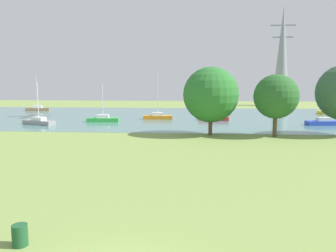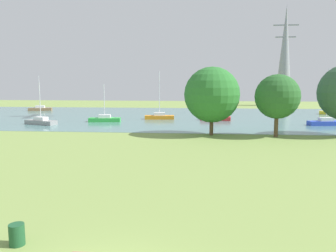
# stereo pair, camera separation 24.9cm
# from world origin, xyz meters

# --- Properties ---
(ground_plane) EXTENTS (160.00, 160.00, 0.00)m
(ground_plane) POSITION_xyz_m (0.00, 22.00, 0.00)
(ground_plane) COLOR #7F994C
(litter_bin) EXTENTS (0.56, 0.56, 0.80)m
(litter_bin) POSITION_xyz_m (-3.84, 2.18, 0.40)
(litter_bin) COLOR #1E512D
(litter_bin) RESTS_ON ground
(water_surface) EXTENTS (140.00, 40.00, 0.02)m
(water_surface) POSITION_xyz_m (0.00, 50.00, 0.01)
(water_surface) COLOR slate
(water_surface) RESTS_ON ground
(sailboat_green) EXTENTS (4.95, 2.10, 5.80)m
(sailboat_green) POSITION_xyz_m (-11.62, 40.77, 0.45)
(sailboat_green) COLOR green
(sailboat_green) RESTS_ON water_surface
(sailboat_red) EXTENTS (4.93, 2.01, 7.96)m
(sailboat_red) POSITION_xyz_m (5.49, 44.36, 0.48)
(sailboat_red) COLOR red
(sailboat_red) RESTS_ON water_surface
(sailboat_blue) EXTENTS (4.95, 2.10, 7.91)m
(sailboat_blue) POSITION_xyz_m (20.65, 39.37, 0.47)
(sailboat_blue) COLOR blue
(sailboat_blue) RESTS_ON water_surface
(sailboat_yellow) EXTENTS (5.03, 2.97, 6.77)m
(sailboat_yellow) POSITION_xyz_m (28.22, 56.40, 0.46)
(sailboat_yellow) COLOR yellow
(sailboat_yellow) RESTS_ON water_surface
(sailboat_gray) EXTENTS (5.03, 2.90, 5.99)m
(sailboat_gray) POSITION_xyz_m (-19.81, 36.61, 0.45)
(sailboat_gray) COLOR gray
(sailboat_gray) RESTS_ON water_surface
(sailboat_brown) EXTENTS (5.02, 2.66, 7.49)m
(sailboat_brown) POSITION_xyz_m (-31.33, 59.77, 0.47)
(sailboat_brown) COLOR brown
(sailboat_brown) RESTS_ON water_surface
(sailboat_orange) EXTENTS (4.93, 1.98, 7.84)m
(sailboat_orange) POSITION_xyz_m (-3.65, 45.25, 0.47)
(sailboat_orange) COLOR orange
(sailboat_orange) RESTS_ON water_surface
(tree_west_far) EXTENTS (6.31, 6.31, 7.78)m
(tree_west_far) POSITION_xyz_m (4.27, 29.10, 4.62)
(tree_west_far) COLOR brown
(tree_west_far) RESTS_ON ground
(tree_mid_shore) EXTENTS (4.89, 4.89, 6.91)m
(tree_mid_shore) POSITION_xyz_m (11.37, 28.50, 4.45)
(tree_mid_shore) COLOR brown
(tree_mid_shore) RESTS_ON ground
(electricity_pylon) EXTENTS (6.40, 4.40, 25.97)m
(electricity_pylon) POSITION_xyz_m (25.03, 81.56, 13.00)
(electricity_pylon) COLOR gray
(electricity_pylon) RESTS_ON ground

